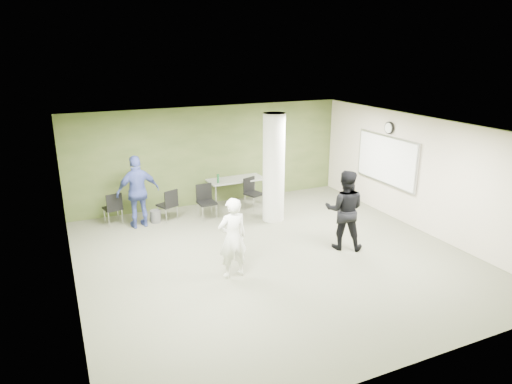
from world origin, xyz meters
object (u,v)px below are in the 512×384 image
folding_table (235,181)px  woman_white (233,238)px  chair_back_left (113,206)px  man_black (345,210)px  man_blue (138,192)px

folding_table → woman_white: size_ratio=0.99×
chair_back_left → man_black: (4.50, -3.60, 0.41)m
woman_white → man_black: (2.76, 0.24, 0.09)m
chair_back_left → man_blue: man_blue is taller
woman_white → man_blue: (-1.17, 3.42, 0.10)m
folding_table → chair_back_left: bearing=-178.1°
man_black → man_blue: size_ratio=0.98×
man_black → woman_white: bearing=38.9°
folding_table → man_black: (1.09, -3.78, 0.19)m
woman_white → man_black: size_ratio=0.90×
folding_table → woman_white: (-1.67, -4.02, 0.10)m
folding_table → chair_back_left: size_ratio=1.91×
chair_back_left → man_black: size_ratio=0.47×
man_blue → woman_white: bearing=102.0°
man_black → man_blue: man_blue is taller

